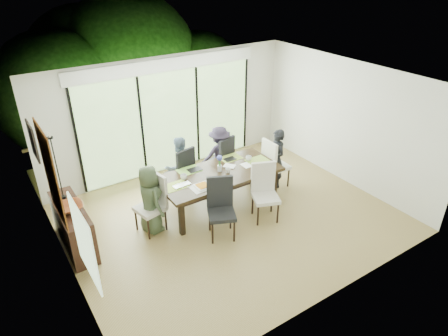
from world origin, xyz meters
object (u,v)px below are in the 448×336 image
person_left_end (150,200)px  vase (220,168)px  chair_near_left (222,210)px  chair_near_right (266,194)px  chair_right_end (277,163)px  chair_far_left (179,170)px  sideboard (73,227)px  bowl (70,207)px  chair_far_right (219,159)px  table_top (219,174)px  laptop (183,186)px  cup_c (249,158)px  person_far_left (179,167)px  cup_a (184,177)px  chair_left_end (149,204)px  person_far_right (220,155)px  person_right_end (276,159)px  cup_b (228,170)px

person_left_end → vase: size_ratio=10.75×
chair_near_left → vase: size_ratio=9.17×
chair_near_left → chair_near_right: same height
chair_right_end → chair_far_left: same height
sideboard → bowl: (0.00, -0.10, 0.46)m
chair_far_right → bowl: size_ratio=2.63×
person_left_end → table_top: bearing=-94.6°
chair_far_left → table_top: bearing=103.6°
chair_far_left → laptop: 1.05m
laptop → chair_near_right: bearing=-33.8°
chair_far_left → cup_c: chair_far_left is taller
person_far_left → cup_a: 0.74m
chair_far_right → chair_left_end: bearing=5.8°
chair_left_end → vase: 1.57m
vase → person_far_right: bearing=57.3°
laptop → bowl: (-1.95, 0.31, 0.08)m
chair_far_left → chair_near_left: bearing=74.1°
chair_near_right → sideboard: size_ratio=0.78×
person_far_left → vase: 0.94m
chair_far_left → cup_c: size_ratio=8.87×
sideboard → person_right_end: bearing=-4.2°
table_top → cup_b: size_ratio=24.00×
vase → laptop: size_ratio=0.36×
chair_left_end → chair_near_left: size_ratio=1.00×
person_far_left → vase: size_ratio=10.75×
chair_near_left → sideboard: bearing=177.2°
vase → table_top: bearing=-135.0°
table_top → vase: bearing=45.0°
chair_near_left → bowl: chair_near_left is taller
person_right_end → laptop: (-2.33, -0.10, 0.12)m
table_top → cup_a: cup_a is taller
vase → cup_b: 0.18m
table_top → bowl: (-2.80, 0.21, 0.12)m
chair_near_right → cup_a: bearing=161.6°
person_far_left → bowl: bearing=13.2°
table_top → sideboard: bearing=173.6°
cup_a → bowl: bearing=178.3°
chair_right_end → vase: size_ratio=9.17×
bowl → person_far_right: bearing=10.4°
chair_far_left → sideboard: size_ratio=0.78×
chair_left_end → chair_right_end: bearing=78.6°
sideboard → cup_c: bearing=-3.4°
chair_near_left → chair_right_end: bearing=47.9°
person_left_end → cup_c: size_ratio=10.40×
cup_c → sideboard: cup_c is taller
table_top → chair_right_end: (1.50, 0.00, -0.18)m
person_far_left → bowl: size_ratio=3.09×
chair_near_left → cup_a: size_ratio=8.87×
cup_b → sideboard: 3.01m
chair_left_end → person_far_right: (2.05, 0.83, 0.10)m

